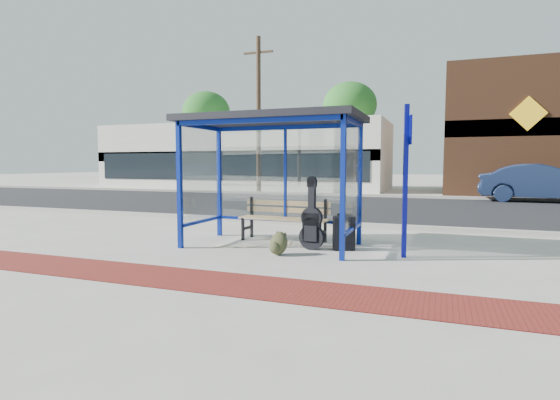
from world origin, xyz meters
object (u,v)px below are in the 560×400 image
at_px(backpack, 278,244).
at_px(bench, 285,217).
at_px(guitar_bag, 312,225).
at_px(suitcase, 344,233).
at_px(parked_car, 541,183).

bearing_deg(backpack, bench, 121.19).
xyz_separation_m(guitar_bag, backpack, (-0.40, -0.66, -0.26)).
bearing_deg(bench, suitcase, -18.41).
relative_size(guitar_bag, suitcase, 1.87).
xyz_separation_m(suitcase, backpack, (-0.95, -0.82, -0.12)).
distance_m(bench, parked_car, 13.79).
bearing_deg(guitar_bag, bench, 141.77).
relative_size(backpack, parked_car, 0.08).
height_order(guitar_bag, suitcase, guitar_bag).
bearing_deg(parked_car, bench, 153.80).
bearing_deg(parked_car, suitcase, 159.65).
bearing_deg(bench, guitar_bag, -38.55).
height_order(bench, suitcase, bench).
relative_size(bench, backpack, 4.67).
bearing_deg(bench, backpack, -71.91).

